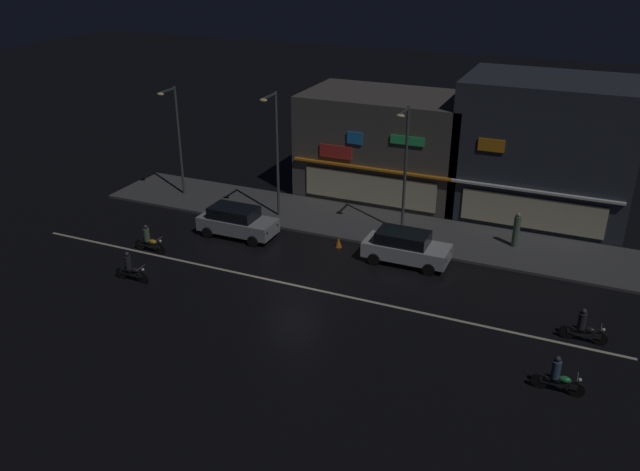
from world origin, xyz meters
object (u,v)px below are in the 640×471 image
object	(u,v)px
pedestrian_on_sidewalk	(516,231)
parked_car_trailing	(237,221)
streetlamp_east	(405,161)
motorcycle_opposite_lane	(583,328)
parked_car_near_kerb	(406,247)
motorcycle_lead	(558,377)
traffic_cone	(338,242)
streetlamp_mid	(275,146)
streetlamp_west	(176,133)
motorcycle_following	(130,269)
motorcycle_trailing_far	(149,241)

from	to	relation	value
pedestrian_on_sidewalk	parked_car_trailing	size ratio (longest dim) A/B	0.45
streetlamp_east	parked_car_trailing	bearing A→B (deg)	-156.25
motorcycle_opposite_lane	parked_car_near_kerb	bearing A→B (deg)	159.36
pedestrian_on_sidewalk	motorcycle_lead	xyz separation A→B (m)	(3.24, -11.73, -0.40)
traffic_cone	motorcycle_opposite_lane	bearing A→B (deg)	-18.92
streetlamp_east	traffic_cone	size ratio (longest dim) A/B	12.85
streetlamp_east	parked_car_trailing	xyz separation A→B (m)	(-8.29, -3.65, -3.44)
motorcycle_opposite_lane	traffic_cone	xyz separation A→B (m)	(-12.52, 4.29, -0.36)
parked_car_trailing	traffic_cone	bearing A→B (deg)	-170.94
traffic_cone	motorcycle_lead	bearing A→B (deg)	-34.41
streetlamp_mid	motorcycle_opposite_lane	size ratio (longest dim) A/B	3.84
pedestrian_on_sidewalk	traffic_cone	world-z (taller)	pedestrian_on_sidewalk
traffic_cone	streetlamp_west	bearing A→B (deg)	166.48
traffic_cone	streetlamp_mid	bearing A→B (deg)	155.81
motorcycle_following	pedestrian_on_sidewalk	bearing A→B (deg)	-146.16
streetlamp_west	streetlamp_east	bearing A→B (deg)	-0.51
streetlamp_mid	parked_car_trailing	world-z (taller)	streetlamp_mid
motorcycle_trailing_far	motorcycle_opposite_lane	bearing A→B (deg)	-5.98
motorcycle_trailing_far	traffic_cone	size ratio (longest dim) A/B	3.45
streetlamp_mid	pedestrian_on_sidewalk	bearing A→B (deg)	6.20
motorcycle_following	traffic_cone	world-z (taller)	motorcycle_following
parked_car_trailing	motorcycle_opposite_lane	bearing A→B (deg)	169.46
streetlamp_east	motorcycle_opposite_lane	xyz separation A→B (m)	(9.92, -7.04, -3.68)
motorcycle_lead	motorcycle_following	xyz separation A→B (m)	(-19.61, 0.65, 0.00)
parked_car_near_kerb	motorcycle_opposite_lane	size ratio (longest dim) A/B	2.26
streetlamp_west	traffic_cone	xyz separation A→B (m)	(11.93, -2.87, -3.91)
parked_car_trailing	motorcycle_opposite_lane	size ratio (longest dim) A/B	2.26
streetlamp_west	motorcycle_lead	xyz separation A→B (m)	(23.81, -11.01, -3.55)
pedestrian_on_sidewalk	motorcycle_opposite_lane	world-z (taller)	pedestrian_on_sidewalk
motorcycle_trailing_far	traffic_cone	world-z (taller)	motorcycle_trailing_far
streetlamp_west	motorcycle_trailing_far	size ratio (longest dim) A/B	3.59
traffic_cone	parked_car_near_kerb	bearing A→B (deg)	-4.85
streetlamp_mid	pedestrian_on_sidewalk	world-z (taller)	streetlamp_mid
streetlamp_mid	parked_car_near_kerb	world-z (taller)	streetlamp_mid
streetlamp_west	streetlamp_mid	world-z (taller)	streetlamp_mid
streetlamp_east	motorcycle_following	size ratio (longest dim) A/B	3.72
streetlamp_west	motorcycle_following	world-z (taller)	streetlamp_west
motorcycle_lead	traffic_cone	distance (m)	14.40
streetlamp_east	parked_car_near_kerb	bearing A→B (deg)	-69.01
streetlamp_mid	parked_car_trailing	bearing A→B (deg)	-106.95
motorcycle_lead	traffic_cone	bearing A→B (deg)	-30.24
streetlamp_west	parked_car_near_kerb	distance (m)	16.37
streetlamp_east	pedestrian_on_sidewalk	distance (m)	6.92
motorcycle_opposite_lane	motorcycle_trailing_far	size ratio (longest dim) A/B	1.00
streetlamp_mid	streetlamp_east	world-z (taller)	streetlamp_mid
parked_car_trailing	motorcycle_lead	size ratio (longest dim) A/B	2.26
streetlamp_west	streetlamp_east	world-z (taller)	streetlamp_east
parked_car_near_kerb	parked_car_trailing	xyz separation A→B (m)	(-9.47, -0.59, 0.00)
streetlamp_east	parked_car_near_kerb	distance (m)	4.76
streetlamp_east	motorcycle_trailing_far	xyz separation A→B (m)	(-11.50, -7.26, -3.68)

